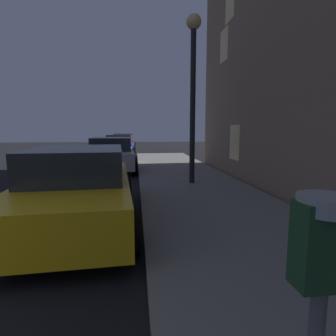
# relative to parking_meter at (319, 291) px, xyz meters

# --- Properties ---
(parking_meter) EXTENTS (0.19, 0.19, 1.39)m
(parking_meter) POSITION_rel_parking_meter_xyz_m (0.00, 0.00, 0.00)
(parking_meter) COLOR #59595B
(parking_meter) RESTS_ON sidewalk
(car_yellow_cab) EXTENTS (2.21, 4.62, 1.43)m
(car_yellow_cab) POSITION_rel_parking_meter_xyz_m (-1.67, 4.31, -0.49)
(car_yellow_cab) COLOR gold
(car_yellow_cab) RESTS_ON ground
(car_silver) EXTENTS (2.23, 4.61, 1.43)m
(car_silver) POSITION_rel_parking_meter_xyz_m (-1.67, 11.31, -0.48)
(car_silver) COLOR #B7B7BF
(car_silver) RESTS_ON ground
(car_blue) EXTENTS (2.11, 4.31, 1.43)m
(car_blue) POSITION_rel_parking_meter_xyz_m (-1.67, 18.04, -0.49)
(car_blue) COLOR navy
(car_blue) RESTS_ON ground
(car_red) EXTENTS (2.12, 4.21, 1.43)m
(car_red) POSITION_rel_parking_meter_xyz_m (-1.67, 24.31, -0.48)
(car_red) COLOR maroon
(car_red) RESTS_ON ground
(street_lamp) EXTENTS (0.44, 0.44, 4.87)m
(street_lamp) POSITION_rel_parking_meter_xyz_m (1.08, 7.32, 2.22)
(street_lamp) COLOR black
(street_lamp) RESTS_ON sidewalk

